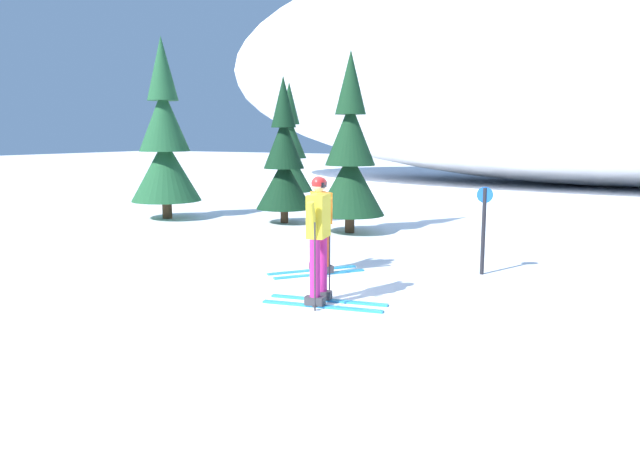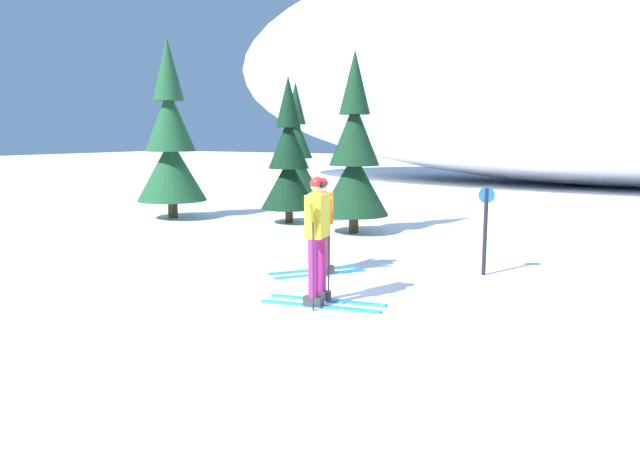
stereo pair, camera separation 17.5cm
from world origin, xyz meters
name	(u,v)px [view 1 (the left image)]	position (x,y,z in m)	size (l,w,h in m)	color
ground_plane	(293,288)	(0.00, 0.00, 0.00)	(120.00, 120.00, 0.00)	white
skier_orange_jacket	(321,223)	(-0.13, 1.19, 0.89)	(1.40, 1.60, 1.70)	#2893CC
skier_yellow_jacket	(319,237)	(0.80, -0.60, 0.98)	(1.83, 0.80, 1.85)	#2893CC
pine_tree_far_left	(165,144)	(-7.39, 5.27, 2.16)	(1.99, 1.99, 5.16)	#47301E
pine_tree_center_left	(290,153)	(-6.29, 10.38, 1.77)	(1.64, 1.64, 4.23)	#47301E
pine_tree_center_right	(284,162)	(-3.91, 6.11, 1.67)	(1.54, 1.54, 4.00)	#47301E
pine_tree_far_right	(350,158)	(-1.59, 5.44, 1.86)	(1.72, 1.72, 4.45)	#47301E
snow_ridge_background	(628,55)	(3.72, 23.96, 6.02)	(42.14, 19.24, 12.05)	white
trail_marker_post	(484,225)	(2.43, 2.41, 0.87)	(0.28, 0.07, 1.54)	black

